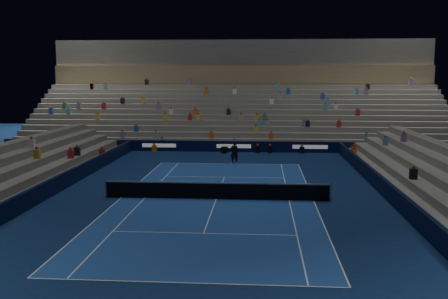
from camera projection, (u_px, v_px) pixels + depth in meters
name	position (u px, v px, depth m)	size (l,w,h in m)	color
ground	(216.00, 199.00, 28.80)	(90.00, 90.00, 0.00)	#0C214B
court_surface	(216.00, 199.00, 28.80)	(10.97, 23.77, 0.01)	#1B4498
sponsor_barrier_far	(234.00, 146.00, 47.00)	(44.00, 0.25, 1.00)	black
sponsor_barrier_east	(391.00, 193.00, 28.03)	(0.25, 37.00, 1.00)	black
sponsor_barrier_west	(50.00, 188.00, 29.43)	(0.25, 37.00, 1.00)	black
grandstand_main	(238.00, 109.00, 55.87)	(44.00, 15.20, 11.20)	slate
tennis_net	(216.00, 191.00, 28.73)	(12.90, 0.10, 1.10)	#B2B2B7
tennis_player	(234.00, 152.00, 40.40)	(0.67, 0.44, 1.85)	black
broadcast_camera	(224.00, 150.00, 46.22)	(0.62, 0.97, 0.59)	black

